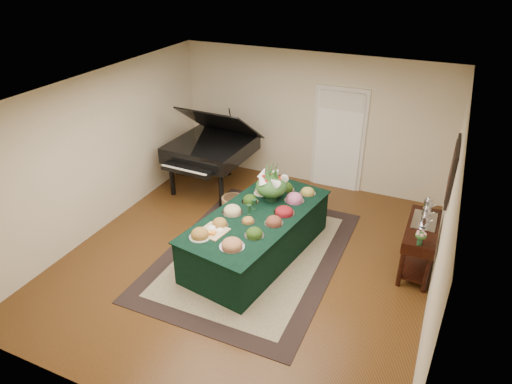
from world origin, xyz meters
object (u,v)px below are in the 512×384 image
at_px(floral_centerpiece, 271,183).
at_px(buffet_table, 257,235).
at_px(mahogany_sideboard, 421,236).
at_px(grand_piano, 211,148).

bearing_deg(floral_centerpiece, buffet_table, -91.57).
xyz_separation_m(buffet_table, mahogany_sideboard, (2.40, 0.64, 0.23)).
height_order(grand_piano, mahogany_sideboard, grand_piano).
bearing_deg(mahogany_sideboard, buffet_table, -164.94).
distance_m(buffet_table, floral_centerpiece, 0.87).
xyz_separation_m(floral_centerpiece, mahogany_sideboard, (2.38, 0.12, -0.45)).
bearing_deg(floral_centerpiece, mahogany_sideboard, 2.79).
bearing_deg(buffet_table, grand_piano, 135.60).
bearing_deg(grand_piano, buffet_table, -44.40).
relative_size(buffet_table, grand_piano, 1.57).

